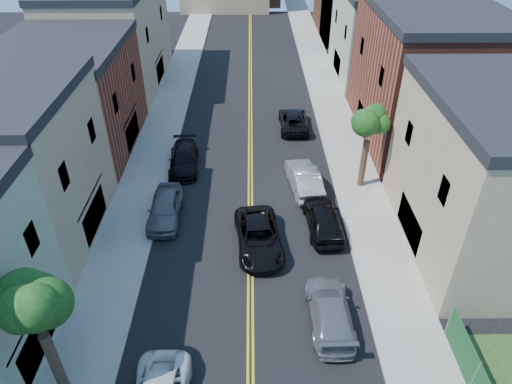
{
  "coord_description": "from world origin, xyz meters",
  "views": [
    {
      "loc": [
        0.12,
        2.64,
        18.71
      ],
      "look_at": [
        0.37,
        26.48,
        2.0
      ],
      "focal_mm": 32.32,
      "sensor_mm": 36.0,
      "label": 1
    }
  ],
  "objects_px": {
    "dark_car_right_far": "(294,120)",
    "black_suv_lane": "(259,237)",
    "black_car_left": "(184,159)",
    "black_car_right": "(323,218)",
    "grey_car_left": "(165,208)",
    "grey_car_right": "(330,311)",
    "silver_car_right": "(304,178)"
  },
  "relations": [
    {
      "from": "dark_car_right_far",
      "to": "black_suv_lane",
      "type": "height_order",
      "value": "black_suv_lane"
    },
    {
      "from": "black_car_left",
      "to": "black_car_right",
      "type": "relative_size",
      "value": 1.02
    },
    {
      "from": "grey_car_left",
      "to": "grey_car_right",
      "type": "bearing_deg",
      "value": -42.61
    },
    {
      "from": "grey_car_right",
      "to": "black_suv_lane",
      "type": "xyz_separation_m",
      "value": [
        -3.44,
        5.65,
        0.02
      ]
    },
    {
      "from": "grey_car_right",
      "to": "black_car_left",
      "type": "bearing_deg",
      "value": -59.3
    },
    {
      "from": "black_car_right",
      "to": "dark_car_right_far",
      "type": "height_order",
      "value": "black_car_right"
    },
    {
      "from": "grey_car_left",
      "to": "dark_car_right_far",
      "type": "distance_m",
      "value": 15.8
    },
    {
      "from": "black_car_right",
      "to": "silver_car_right",
      "type": "relative_size",
      "value": 0.97
    },
    {
      "from": "grey_car_right",
      "to": "silver_car_right",
      "type": "bearing_deg",
      "value": -89.89
    },
    {
      "from": "grey_car_right",
      "to": "black_car_right",
      "type": "distance_m",
      "value": 7.29
    },
    {
      "from": "grey_car_left",
      "to": "grey_car_right",
      "type": "distance_m",
      "value": 12.7
    },
    {
      "from": "grey_car_right",
      "to": "silver_car_right",
      "type": "height_order",
      "value": "silver_car_right"
    },
    {
      "from": "silver_car_right",
      "to": "black_suv_lane",
      "type": "height_order",
      "value": "silver_car_right"
    },
    {
      "from": "grey_car_left",
      "to": "black_car_left",
      "type": "height_order",
      "value": "grey_car_left"
    },
    {
      "from": "grey_car_left",
      "to": "black_suv_lane",
      "type": "relative_size",
      "value": 0.88
    },
    {
      "from": "black_car_right",
      "to": "black_suv_lane",
      "type": "height_order",
      "value": "black_car_right"
    },
    {
      "from": "black_car_left",
      "to": "black_suv_lane",
      "type": "relative_size",
      "value": 0.92
    },
    {
      "from": "black_car_left",
      "to": "dark_car_right_far",
      "type": "bearing_deg",
      "value": 32.2
    },
    {
      "from": "grey_car_right",
      "to": "dark_car_right_far",
      "type": "height_order",
      "value": "grey_car_right"
    },
    {
      "from": "black_suv_lane",
      "to": "black_car_left",
      "type": "bearing_deg",
      "value": 115.25
    },
    {
      "from": "black_car_left",
      "to": "black_suv_lane",
      "type": "bearing_deg",
      "value": -62.82
    },
    {
      "from": "silver_car_right",
      "to": "dark_car_right_far",
      "type": "xyz_separation_m",
      "value": [
        0.0,
        9.43,
        -0.13
      ]
    },
    {
      "from": "silver_car_right",
      "to": "black_suv_lane",
      "type": "xyz_separation_m",
      "value": [
        -3.3,
        -6.19,
        -0.08
      ]
    },
    {
      "from": "dark_car_right_far",
      "to": "black_suv_lane",
      "type": "bearing_deg",
      "value": 77.83
    },
    {
      "from": "black_car_right",
      "to": "black_suv_lane",
      "type": "distance_m",
      "value": 4.38
    },
    {
      "from": "grey_car_left",
      "to": "silver_car_right",
      "type": "xyz_separation_m",
      "value": [
        9.3,
        3.33,
        0.01
      ]
    },
    {
      "from": "silver_car_right",
      "to": "dark_car_right_far",
      "type": "distance_m",
      "value": 9.44
    },
    {
      "from": "black_car_right",
      "to": "dark_car_right_far",
      "type": "bearing_deg",
      "value": -89.83
    },
    {
      "from": "black_car_left",
      "to": "silver_car_right",
      "type": "height_order",
      "value": "silver_car_right"
    },
    {
      "from": "black_suv_lane",
      "to": "dark_car_right_far",
      "type": "bearing_deg",
      "value": 72.11
    },
    {
      "from": "grey_car_right",
      "to": "dark_car_right_far",
      "type": "bearing_deg",
      "value": -90.18
    },
    {
      "from": "black_suv_lane",
      "to": "black_car_right",
      "type": "bearing_deg",
      "value": 15.72
    }
  ]
}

